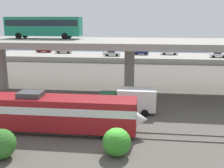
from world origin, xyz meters
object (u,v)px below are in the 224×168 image
train_locomotive (65,112)px  parked_car_0 (112,53)px  transit_bus_on_overpass (44,25)px  service_truck_west (129,100)px  parked_car_3 (111,51)px  parked_car_2 (44,50)px  parked_car_5 (64,50)px  parked_car_1 (141,52)px  parked_car_4 (169,52)px  parked_car_6 (218,54)px

train_locomotive → parked_car_0: (-0.98, 48.46, -0.06)m
transit_bus_on_overpass → service_truck_west: (14.28, -10.93, -8.54)m
transit_bus_on_overpass → parked_car_3: size_ratio=2.68×
parked_car_2 → parked_car_5: bearing=168.3°
transit_bus_on_overpass → train_locomotive: bearing=-65.1°
parked_car_1 → train_locomotive: bearing=82.6°
parked_car_2 → transit_bus_on_overpass: bearing=110.4°
parked_car_0 → parked_car_2: (-20.78, 5.63, 0.00)m
parked_car_1 → parked_car_0: bearing=24.1°
service_truck_west → parked_car_2: bearing=-59.6°
parked_car_2 → parked_car_4: (36.26, -1.02, 0.00)m
service_truck_west → parked_car_4: size_ratio=1.46×
transit_bus_on_overpass → parked_car_5: (-7.33, 35.11, -8.05)m
parked_car_4 → parked_car_3: bearing=2.4°
parked_car_6 → parked_car_1: bearing=171.0°
parked_car_4 → parked_car_2: bearing=-1.6°
parked_car_1 → service_truck_west: bearing=89.2°
service_truck_west → parked_car_4: bearing=-100.3°
parked_car_4 → parked_car_6: (11.93, -4.28, -0.00)m
transit_bus_on_overpass → parked_car_0: (7.24, 30.77, -8.05)m
train_locomotive → parked_car_5: (-15.56, 52.80, -0.06)m
parked_car_2 → parked_car_6: size_ratio=1.14×
parked_car_1 → parked_car_3: 8.48m
parked_car_1 → parked_car_2: bearing=-4.4°
parked_car_0 → parked_car_4: size_ratio=0.91×
service_truck_west → parked_car_0: bearing=-80.4°
parked_car_1 → parked_car_2: (-28.48, 2.19, 0.00)m
train_locomotive → parked_car_6: size_ratio=4.22×
transit_bus_on_overpass → parked_car_1: 38.19m
parked_car_2 → parked_car_0: bearing=164.9°
service_truck_west → parked_car_0: (-7.04, 41.70, 0.49)m
parked_car_3 → parked_car_4: size_ratio=0.96×
service_truck_west → parked_car_3: 46.30m
train_locomotive → parked_car_5: train_locomotive is taller
transit_bus_on_overpass → service_truck_west: size_ratio=1.76×
service_truck_west → parked_car_6: 46.71m
parked_car_0 → parked_car_2: size_ratio=0.93×
service_truck_west → parked_car_3: service_truck_west is taller
transit_bus_on_overpass → service_truck_west: bearing=-37.4°
service_truck_west → parked_car_6: service_truck_west is taller
parked_car_2 → parked_car_5: size_ratio=0.98×
parked_car_1 → parked_car_5: 22.29m
transit_bus_on_overpass → service_truck_west: 19.91m
parked_car_4 → parked_car_0: bearing=16.6°
parked_car_4 → parked_car_6: same height
parked_car_1 → parked_car_3: same height
parked_car_3 → parked_car_5: size_ratio=0.96×
transit_bus_on_overpass → parked_car_6: size_ratio=2.99×
train_locomotive → parked_car_3: size_ratio=3.79×
train_locomotive → parked_car_1: 52.34m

